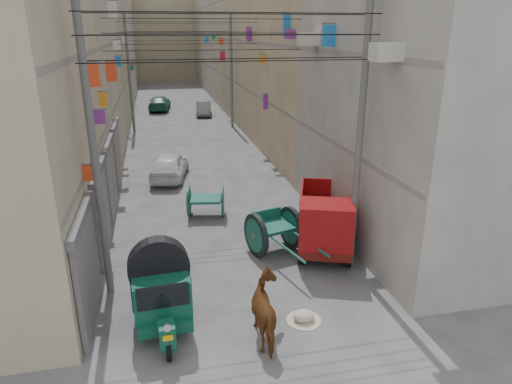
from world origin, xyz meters
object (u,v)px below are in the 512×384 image
object	(u,v)px
auto_rickshaw	(161,288)
feed_sack	(304,316)
tonga_cart	(274,230)
mini_truck	(325,225)
distant_car_white	(170,165)
second_cart	(206,200)
horse	(270,311)
distant_car_grey	(204,108)
distant_car_green	(160,103)

from	to	relation	value
auto_rickshaw	feed_sack	world-z (taller)	auto_rickshaw
tonga_cart	mini_truck	world-z (taller)	mini_truck
feed_sack	distant_car_white	bearing A→B (deg)	102.46
auto_rickshaw	second_cart	xyz separation A→B (m)	(1.85, 6.80, -0.41)
tonga_cart	horse	bearing A→B (deg)	-121.52
second_cart	distant_car_white	world-z (taller)	distant_car_white
mini_truck	auto_rickshaw	bearing A→B (deg)	-132.06
mini_truck	horse	world-z (taller)	mini_truck
auto_rickshaw	distant_car_grey	bearing A→B (deg)	78.01
distant_car_white	distant_car_green	size ratio (longest dim) A/B	0.88
feed_sack	distant_car_white	xyz separation A→B (m)	(-2.79, 12.62, 0.51)
tonga_cart	distant_car_white	bearing A→B (deg)	93.42
horse	distant_car_green	distance (m)	33.83
horse	auto_rickshaw	bearing A→B (deg)	-24.88
second_cart	distant_car_grey	size ratio (longest dim) A/B	0.45
distant_car_white	distant_car_green	distance (m)	20.66
auto_rickshaw	distant_car_grey	size ratio (longest dim) A/B	0.74
distant_car_grey	distant_car_green	world-z (taller)	distant_car_green
auto_rickshaw	mini_truck	distance (m)	5.96
mini_truck	second_cart	bearing A→B (deg)	150.19
auto_rickshaw	distant_car_green	xyz separation A→B (m)	(0.60, 32.71, -0.43)
second_cart	distant_car_white	xyz separation A→B (m)	(-1.18, 5.24, 0.00)
distant_car_white	distant_car_grey	bearing A→B (deg)	-90.42
auto_rickshaw	mini_truck	size ratio (longest dim) A/B	0.65
second_cart	distant_car_green	world-z (taller)	distant_car_green
auto_rickshaw	distant_car_white	bearing A→B (deg)	83.03
auto_rickshaw	distant_car_green	distance (m)	32.71
tonga_cart	distant_car_white	distance (m)	9.25
tonga_cart	distant_car_green	size ratio (longest dim) A/B	0.77
second_cart	tonga_cart	bearing A→B (deg)	-51.44
distant_car_green	distant_car_white	bearing A→B (deg)	96.18
distant_car_white	distant_car_grey	distance (m)	17.56
tonga_cart	feed_sack	size ratio (longest dim) A/B	6.08
mini_truck	feed_sack	distance (m)	3.93
auto_rickshaw	feed_sack	size ratio (longest dim) A/B	4.70
auto_rickshaw	distant_car_grey	distance (m)	29.55
feed_sack	horse	bearing A→B (deg)	-153.99
mini_truck	second_cart	xyz separation A→B (m)	(-3.40, 3.99, -0.34)
auto_rickshaw	distant_car_white	xyz separation A→B (m)	(0.67, 12.04, -0.40)
second_cart	distant_car_grey	bearing A→B (deg)	94.85
horse	distant_car_green	world-z (taller)	horse
feed_sack	distant_car_grey	size ratio (longest dim) A/B	0.16
auto_rickshaw	distant_car_white	distance (m)	12.07
auto_rickshaw	distant_car_green	size ratio (longest dim) A/B	0.60
horse	distant_car_white	xyz separation A→B (m)	(-1.77, 13.12, -0.10)
distant_car_white	distant_car_green	bearing A→B (deg)	-78.56
tonga_cart	second_cart	size ratio (longest dim) A/B	2.11
mini_truck	distant_car_grey	size ratio (longest dim) A/B	1.15
mini_truck	distant_car_grey	world-z (taller)	mini_truck
feed_sack	horse	xyz separation A→B (m)	(-1.02, -0.50, 0.61)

